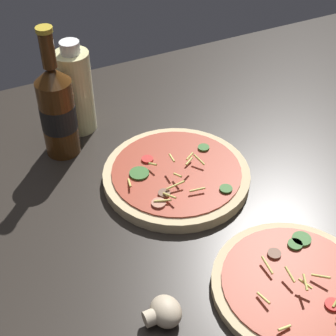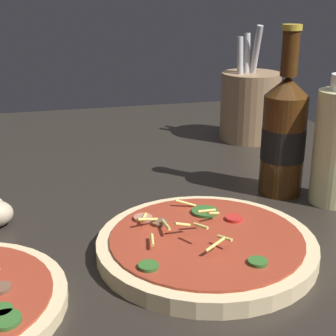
{
  "view_description": "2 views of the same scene",
  "coord_description": "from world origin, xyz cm",
  "px_view_note": "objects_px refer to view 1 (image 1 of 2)",
  "views": [
    {
      "loc": [
        -32.34,
        -57.87,
        62.66
      ],
      "look_at": [
        -4.31,
        0.1,
        7.72
      ],
      "focal_mm": 55.0,
      "sensor_mm": 36.0,
      "label": 1
    },
    {
      "loc": [
        48.89,
        -15.39,
        32.33
      ],
      "look_at": [
        -7.63,
        -1.05,
        11.41
      ],
      "focal_mm": 55.0,
      "sensor_mm": 36.0,
      "label": 2
    }
  ],
  "objects_px": {
    "pizza_near": "(294,285)",
    "pizza_far": "(176,175)",
    "oil_bottle": "(76,91)",
    "mushroom_right": "(164,312)",
    "beer_bottle": "(57,110)"
  },
  "relations": [
    {
      "from": "pizza_near",
      "to": "pizza_far",
      "type": "relative_size",
      "value": 0.91
    },
    {
      "from": "oil_bottle",
      "to": "mushroom_right",
      "type": "height_order",
      "value": "oil_bottle"
    },
    {
      "from": "beer_bottle",
      "to": "oil_bottle",
      "type": "distance_m",
      "value": 0.08
    },
    {
      "from": "mushroom_right",
      "to": "beer_bottle",
      "type": "bearing_deg",
      "value": 91.72
    },
    {
      "from": "oil_bottle",
      "to": "pizza_near",
      "type": "bearing_deg",
      "value": -73.7
    },
    {
      "from": "pizza_far",
      "to": "beer_bottle",
      "type": "relative_size",
      "value": 1.04
    },
    {
      "from": "mushroom_right",
      "to": "oil_bottle",
      "type": "bearing_deg",
      "value": 85.25
    },
    {
      "from": "oil_bottle",
      "to": "mushroom_right",
      "type": "relative_size",
      "value": 3.59
    },
    {
      "from": "pizza_far",
      "to": "mushroom_right",
      "type": "distance_m",
      "value": 0.28
    },
    {
      "from": "pizza_near",
      "to": "beer_bottle",
      "type": "xyz_separation_m",
      "value": [
        -0.2,
        0.45,
        0.08
      ]
    },
    {
      "from": "pizza_far",
      "to": "beer_bottle",
      "type": "height_order",
      "value": "beer_bottle"
    },
    {
      "from": "pizza_far",
      "to": "oil_bottle",
      "type": "distance_m",
      "value": 0.26
    },
    {
      "from": "pizza_near",
      "to": "mushroom_right",
      "type": "xyz_separation_m",
      "value": [
        -0.19,
        0.03,
        0.01
      ]
    },
    {
      "from": "pizza_far",
      "to": "oil_bottle",
      "type": "relative_size",
      "value": 1.39
    },
    {
      "from": "pizza_near",
      "to": "pizza_far",
      "type": "height_order",
      "value": "pizza_far"
    }
  ]
}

